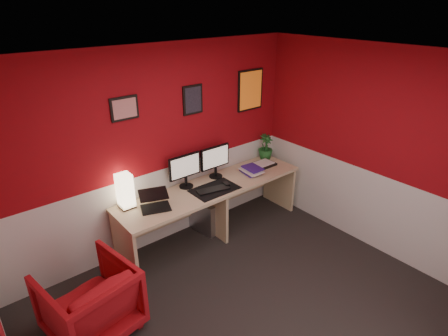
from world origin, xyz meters
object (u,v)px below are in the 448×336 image
zen_tray (263,165)px  potted_plant (266,147)px  monitor_left (185,166)px  monitor_right (216,157)px  laptop (155,200)px  pc_tower (204,216)px  shoji_lamp (125,192)px  desk (213,210)px  armchair (90,301)px

zen_tray → potted_plant: bearing=37.1°
monitor_left → monitor_right: same height
laptop → monitor_left: (0.58, 0.23, 0.18)m
laptop → zen_tray: bearing=22.6°
monitor_left → monitor_right: 0.47m
monitor_right → pc_tower: monitor_right is taller
laptop → shoji_lamp: bearing=155.7°
desk → potted_plant: 1.30m
potted_plant → armchair: potted_plant is taller
potted_plant → pc_tower: potted_plant is taller
shoji_lamp → laptop: 0.35m
desk → monitor_right: size_ratio=4.48×
zen_tray → pc_tower: bearing=174.0°
zen_tray → pc_tower: (-0.99, 0.10, -0.52)m
monitor_right → shoji_lamp: bearing=179.1°
desk → zen_tray: zen_tray is taller
shoji_lamp → monitor_right: size_ratio=0.69×
shoji_lamp → monitor_left: 0.82m
laptop → potted_plant: size_ratio=0.87×
shoji_lamp → laptop: shoji_lamp is taller
monitor_left → pc_tower: size_ratio=1.29×
potted_plant → zen_tray: bearing=-142.9°
desk → armchair: 1.95m
laptop → armchair: (-1.03, -0.51, -0.49)m
desk → shoji_lamp: size_ratio=6.50×
zen_tray → potted_plant: (0.21, 0.16, 0.17)m
desk → laptop: bearing=-178.1°
laptop → pc_tower: size_ratio=0.73×
desk → potted_plant: potted_plant is taller
desk → monitor_left: size_ratio=4.48×
zen_tray → armchair: size_ratio=0.45×
desk → zen_tray: 1.02m
monitor_right → laptop: bearing=-168.3°
monitor_left → desk: bearing=-36.1°
monitor_left → pc_tower: monitor_left is taller
desk → pc_tower: bearing=104.4°
monitor_right → zen_tray: monitor_right is taller
shoji_lamp → monitor_right: bearing=-0.9°
laptop → pc_tower: (0.81, 0.18, -0.61)m
monitor_right → potted_plant: bearing=0.9°
zen_tray → potted_plant: size_ratio=0.93×
desk → zen_tray: size_ratio=7.43×
pc_tower → armchair: bearing=-167.7°
shoji_lamp → zen_tray: 2.05m
monitor_right → potted_plant: (0.96, 0.01, -0.10)m
desk → pc_tower: (-0.04, 0.15, -0.14)m
pc_tower → armchair: 1.97m
laptop → potted_plant: (2.01, 0.23, 0.08)m
laptop → monitor_left: monitor_left is taller
desk → monitor_right: (0.20, 0.19, 0.66)m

